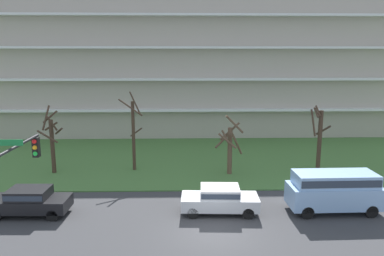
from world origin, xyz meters
TOP-DOWN VIEW (x-y plane):
  - ground at (0.00, 0.00)m, footprint 160.00×160.00m
  - grass_lawn_strip at (0.00, 14.00)m, footprint 80.00×16.00m
  - apartment_building at (0.00, 27.96)m, footprint 52.18×12.87m
  - tree_far_left at (-11.56, 10.13)m, footprint 1.71×1.74m
  - tree_left at (-5.42, 10.65)m, footprint 1.82×1.66m
  - tree_center at (1.96, 9.50)m, footprint 2.14×2.15m
  - tree_right at (8.93, 10.03)m, footprint 1.52×1.48m
  - van_blue_near_left at (7.12, 2.50)m, footprint 5.24×2.10m
  - sedan_black_center_left at (-10.30, 2.50)m, footprint 4.44×1.91m
  - sedan_silver_center_right at (0.52, 2.50)m, footprint 4.48×2.00m
  - traffic_signal_mast at (-8.21, -4.51)m, footprint 0.90×5.86m

SIDE VIEW (x-z plane):
  - ground at x=0.00m, z-range 0.00..0.00m
  - grass_lawn_strip at x=0.00m, z-range 0.00..0.08m
  - sedan_black_center_left at x=-10.30m, z-range 0.09..1.66m
  - sedan_silver_center_right at x=0.52m, z-range 0.09..1.66m
  - van_blue_near_left at x=7.12m, z-range 0.22..2.58m
  - tree_center at x=1.96m, z-range -0.10..4.66m
  - tree_far_left at x=-11.56m, z-range -0.03..5.23m
  - tree_right at x=8.93m, z-range 0.11..5.35m
  - tree_left at x=-5.42m, z-range -0.08..6.26m
  - traffic_signal_mast at x=-8.21m, z-range 1.12..6.87m
  - apartment_building at x=0.00m, z-range 0.00..16.40m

